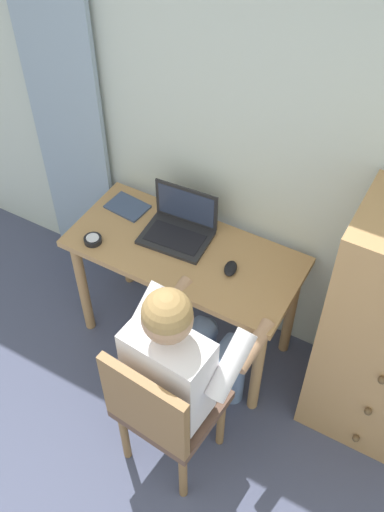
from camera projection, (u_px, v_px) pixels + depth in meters
name	position (u px, v px, depth m)	size (l,w,h in m)	color
wall_back	(285.00, 149.00, 2.61)	(4.80, 0.05, 2.50)	silver
curtain_panel	(65.00, 107.00, 3.07)	(0.47, 0.03, 2.24)	#8EA3B7
desk	(185.00, 266.00, 2.99)	(1.18, 0.54, 0.73)	tan
chair	(162.00, 409.00, 2.56)	(0.45, 0.43, 0.89)	brown
person_seated	(186.00, 356.00, 2.53)	(0.56, 0.61, 1.21)	#6B84AD
laptop	(179.00, 226.00, 2.94)	(0.36, 0.27, 0.24)	#232326
computer_mouse	(231.00, 268.00, 2.79)	(0.06, 0.10, 0.03)	black
desk_clock	(93.00, 240.00, 2.93)	(0.09, 0.09, 0.03)	black
notebook_pad	(128.00, 207.00, 3.11)	(0.21, 0.15, 0.01)	#3D4C6B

